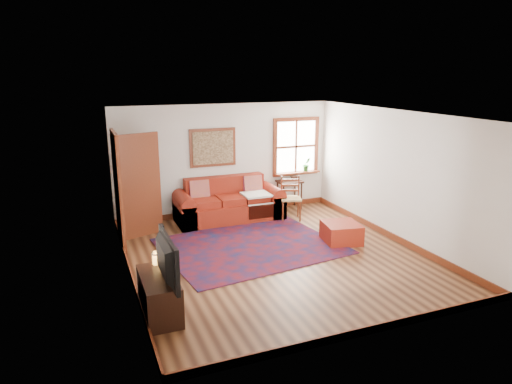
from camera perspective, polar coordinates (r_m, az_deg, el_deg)
name	(u,v)px	position (r m, az deg, el deg)	size (l,w,h in m)	color
ground	(274,256)	(8.22, 2.31, -7.94)	(5.50, 5.50, 0.00)	#3C1E10
room_envelope	(275,165)	(7.74, 2.40, 3.43)	(5.04, 5.54, 2.52)	silver
window	(297,152)	(10.95, 5.18, 4.97)	(1.18, 0.20, 1.38)	white
doorway	(131,186)	(8.99, -15.34, 0.73)	(0.89, 1.08, 2.14)	black
framed_artwork	(213,148)	(10.16, -5.41, 5.55)	(1.05, 0.07, 0.85)	maroon
persian_rug	(251,246)	(8.61, -0.68, -6.76)	(3.13, 2.50, 0.02)	#5E0D13
red_leather_sofa	(229,206)	(10.11, -3.41, -1.71)	(2.34, 0.97, 0.92)	maroon
red_ottoman	(341,233)	(8.92, 10.61, -5.02)	(0.66, 0.66, 0.38)	maroon
side_table	(289,186)	(10.83, 4.20, 0.79)	(0.56, 0.42, 0.68)	black
ladder_back_chair	(291,196)	(10.10, 4.35, -0.53)	(0.55, 0.54, 0.94)	tan
media_cabinet	(159,295)	(6.39, -12.00, -12.53)	(0.45, 1.01, 0.55)	black
television	(161,259)	(6.01, -11.84, -8.24)	(1.06, 0.14, 0.61)	black
candle_hurricane	(156,259)	(6.61, -12.36, -8.14)	(0.12, 0.12, 0.18)	silver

